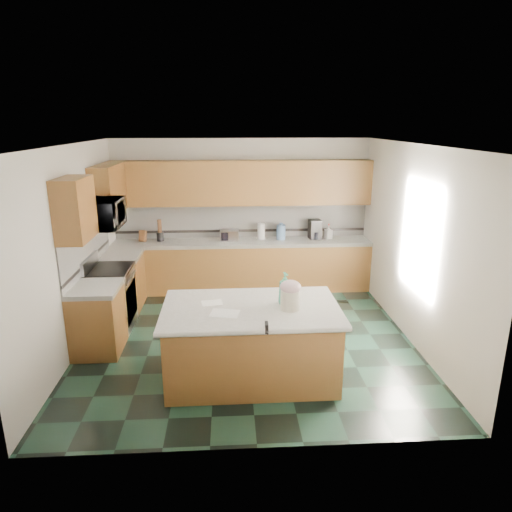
{
  "coord_description": "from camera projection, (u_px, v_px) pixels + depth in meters",
  "views": [
    {
      "loc": [
        -0.23,
        -5.93,
        2.99
      ],
      "look_at": [
        0.15,
        0.35,
        1.12
      ],
      "focal_mm": 32.0,
      "sensor_mm": 36.0,
      "label": 1
    }
  ],
  "objects": [
    {
      "name": "treat_jar_knob_end_l",
      "position": [
        287.0,
        283.0,
        5.13
      ],
      "size": [
        0.04,
        0.04,
        0.04
      ],
      "primitive_type": "sphere",
      "color": "tan",
      "rests_on": "treat_jar_lid"
    },
    {
      "name": "range_backguard",
      "position": [
        89.0,
        263.0,
        6.6
      ],
      "size": [
        0.06,
        0.76,
        0.18
      ],
      "primitive_type": "cube",
      "color": "#B7B7BC",
      "rests_on": "range_body"
    },
    {
      "name": "left_backsplash",
      "position": [
        87.0,
        247.0,
        6.58
      ],
      "size": [
        0.02,
        2.3,
        0.63
      ],
      "primitive_type": "cube",
      "color": "silver",
      "rests_on": "wall_left"
    },
    {
      "name": "left_counter_rear",
      "position": [
        121.0,
        255.0,
        7.4
      ],
      "size": [
        0.64,
        0.82,
        0.06
      ],
      "primitive_type": "cube",
      "color": "white",
      "rests_on": "left_base_cab_rear"
    },
    {
      "name": "island_top",
      "position": [
        251.0,
        309.0,
        5.3
      ],
      "size": [
        2.06,
        1.23,
        0.06
      ],
      "primitive_type": "cube",
      "rotation": [
        0.0,
        0.0,
        0.01
      ],
      "color": "white",
      "rests_on": "island_base"
    },
    {
      "name": "ceiling",
      "position": [
        246.0,
        145.0,
        5.77
      ],
      "size": [
        4.6,
        4.6,
        0.0
      ],
      "primitive_type": "plane",
      "color": "white",
      "rests_on": "ground"
    },
    {
      "name": "toaster_oven",
      "position": [
        229.0,
        235.0,
        8.2
      ],
      "size": [
        0.34,
        0.24,
        0.19
      ],
      "primitive_type": "cube",
      "rotation": [
        0.0,
        0.0,
        -0.06
      ],
      "color": "#B7B7BC",
      "rests_on": "back_countertop"
    },
    {
      "name": "microwave",
      "position": [
        103.0,
        214.0,
        6.41
      ],
      "size": [
        0.5,
        0.73,
        0.41
      ],
      "primitive_type": "imported",
      "rotation": [
        0.0,
        0.0,
        1.57
      ],
      "color": "#B7B7BC",
      "rests_on": "wall_left"
    },
    {
      "name": "left_counter_front",
      "position": [
        94.0,
        289.0,
        5.94
      ],
      "size": [
        0.64,
        0.72,
        0.06
      ],
      "primitive_type": "cube",
      "color": "white",
      "rests_on": "left_base_cab_front"
    },
    {
      "name": "wall_left",
      "position": [
        71.0,
        250.0,
        6.02
      ],
      "size": [
        0.04,
        4.6,
        2.7
      ],
      "primitive_type": "cube",
      "color": "white",
      "rests_on": "ground"
    },
    {
      "name": "treat_jar_lid",
      "position": [
        290.0,
        287.0,
        5.15
      ],
      "size": [
        0.24,
        0.24,
        0.15
      ],
      "primitive_type": "ellipsoid",
      "color": "beige",
      "rests_on": "treat_jar"
    },
    {
      "name": "coffee_carafe",
      "position": [
        315.0,
        235.0,
        8.28
      ],
      "size": [
        0.14,
        0.14,
        0.14
      ],
      "primitive_type": "cylinder",
      "color": "black",
      "rests_on": "back_countertop"
    },
    {
      "name": "left_base_cab_rear",
      "position": [
        123.0,
        282.0,
        7.54
      ],
      "size": [
        0.6,
        0.82,
        0.86
      ],
      "primitive_type": "cube",
      "color": "#573314",
      "rests_on": "ground"
    },
    {
      "name": "soap_bottle_island",
      "position": [
        285.0,
        289.0,
        5.31
      ],
      "size": [
        0.19,
        0.19,
        0.39
      ],
      "primitive_type": "imported",
      "rotation": [
        0.0,
        0.0,
        0.3
      ],
      "color": "teal",
      "rests_on": "island_top"
    },
    {
      "name": "back_accent_band",
      "position": [
        242.0,
        231.0,
        8.43
      ],
      "size": [
        4.6,
        0.01,
        0.05
      ],
      "primitive_type": "cube",
      "color": "black",
      "rests_on": "back_countertop"
    },
    {
      "name": "window_light_proxy",
      "position": [
        419.0,
        238.0,
        6.06
      ],
      "size": [
        0.02,
        1.4,
        1.1
      ],
      "primitive_type": "cube",
      "color": "white",
      "rests_on": "wall_right"
    },
    {
      "name": "island_base",
      "position": [
        251.0,
        345.0,
        5.43
      ],
      "size": [
        1.96,
        1.13,
        0.86
      ],
      "primitive_type": "cube",
      "rotation": [
        0.0,
        0.0,
        0.01
      ],
      "color": "#573314",
      "rests_on": "ground"
    },
    {
      "name": "utensil_bundle",
      "position": [
        160.0,
        226.0,
        8.1
      ],
      "size": [
        0.07,
        0.07,
        0.23
      ],
      "primitive_type": "cylinder",
      "color": "#472814",
      "rests_on": "utensil_crock"
    },
    {
      "name": "wall_front",
      "position": [
        257.0,
        319.0,
        3.94
      ],
      "size": [
        4.6,
        0.04,
        2.7
      ],
      "primitive_type": "cube",
      "color": "white",
      "rests_on": "ground"
    },
    {
      "name": "back_countertop",
      "position": [
        242.0,
        242.0,
        8.2
      ],
      "size": [
        4.6,
        0.64,
        0.06
      ],
      "primitive_type": "cube",
      "color": "white",
      "rests_on": "back_base_cab"
    },
    {
      "name": "wall_back",
      "position": [
        241.0,
        214.0,
        8.38
      ],
      "size": [
        4.6,
        0.04,
        2.7
      ],
      "primitive_type": "cube",
      "color": "white",
      "rests_on": "ground"
    },
    {
      "name": "range_cooktop",
      "position": [
        108.0,
        270.0,
        6.65
      ],
      "size": [
        0.62,
        0.78,
        0.04
      ],
      "primitive_type": "cube",
      "color": "black",
      "rests_on": "range_body"
    },
    {
      "name": "range_handle",
      "position": [
        131.0,
        277.0,
        6.7
      ],
      "size": [
        0.02,
        0.66,
        0.02
      ],
      "primitive_type": "cylinder",
      "rotation": [
        1.57,
        0.0,
        0.0
      ],
      "color": "#B7B7BC",
      "rests_on": "range_body"
    },
    {
      "name": "water_jug_neck",
      "position": [
        281.0,
        224.0,
        8.21
      ],
      "size": [
        0.08,
        0.08,
        0.04
      ],
      "primitive_type": "cylinder",
      "color": "#5579A6",
      "rests_on": "water_jug"
    },
    {
      "name": "knife_block",
      "position": [
        143.0,
        236.0,
        8.11
      ],
      "size": [
        0.14,
        0.17,
        0.22
      ],
      "primitive_type": "cube",
      "rotation": [
        -0.31,
        0.0,
        -0.21
      ],
      "color": "#472814",
      "rests_on": "back_countertop"
    },
    {
      "name": "clamp_body",
      "position": [
        267.0,
        327.0,
        4.73
      ],
      "size": [
        0.04,
        0.11,
        0.1
      ],
      "primitive_type": "cube",
      "rotation": [
        0.0,
        0.0,
        -0.02
      ],
      "color": "black",
      "rests_on": "island_top"
    },
    {
      "name": "soap_bottle_back",
      "position": [
        329.0,
        232.0,
        8.3
      ],
      "size": [
        0.14,
        0.14,
        0.25
      ],
      "primitive_type": "imported",
      "rotation": [
        0.0,
        0.0,
        0.29
      ],
      "color": "white",
      "rests_on": "back_countertop"
    },
    {
      "name": "soap_back_cap",
      "position": [
        329.0,
        225.0,
        8.26
      ],
      "size": [
        0.02,
        0.02,
        0.03
      ],
      "primitive_type": "cylinder",
      "color": "red",
      "rests_on": "soap_bottle_back"
    },
    {
      "name": "treat_jar_knob_end_r",
      "position": [
        294.0,
        283.0,
        5.13
      ],
      "size": [
        0.04,
        0.04,
        0.04
      ],
      "primitive_type": "sphere",
      "color": "tan",
      "rests_on": "treat_jar_lid"
    },
    {
      "name": "floor",
      "position": [
        247.0,
        338.0,
        6.54
      ],
      "size": [
        4.6,
        4.6,
        0.0
      ],
      "primitive_type": "plane",
      "color": "#162D23",
      "rests_on": "ground"
    },
    {
      "name": "left_accent_band",
      "position": [
        89.0,
        260.0,
        6.64
      ],
      "size": [
        0.01,
        2.3,
        0.05
      ],
      "primitive_type": "cube",
      "color": "black",
      "rests_on": "wall_left"
    },
    {
      "name": "treat_jar_knob",
      "position": [
        291.0,
        283.0,
        5.13
      ],
      "size": [
        0.08,
        0.03,
        0.03
      ],
      "primitive_type": "cylinder",
      "rotation": [
        0.0,
        1.57,
        0.0
      ],
      "color": "tan",
      "rests_on": "treat_jar_lid"
    },
    {
      "name": "back_base_cab",
      "position": [
        242.0,
        267.0,
        8.33
      ],
      "size": [
        4.6,
        0.6,
        0.86
      ],
      "primitive_type": "cube",
      "color": "#573314",
      "rests_on": "ground"
    },
    {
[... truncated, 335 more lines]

